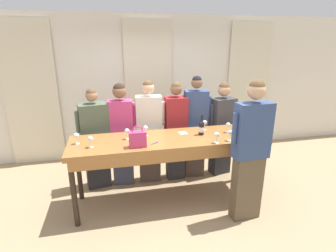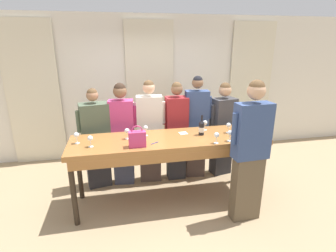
{
  "view_description": "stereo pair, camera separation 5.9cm",
  "coord_description": "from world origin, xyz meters",
  "px_view_note": "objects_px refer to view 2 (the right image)",
  "views": [
    {
      "loc": [
        -0.77,
        -3.37,
        2.3
      ],
      "look_at": [
        0.0,
        0.08,
        1.15
      ],
      "focal_mm": 28.0,
      "sensor_mm": 36.0,
      "label": 1
    },
    {
      "loc": [
        -0.72,
        -3.38,
        2.3
      ],
      "look_at": [
        0.0,
        0.08,
        1.15
      ],
      "focal_mm": 28.0,
      "sensor_mm": 36.0,
      "label": 2
    }
  ],
  "objects_px": {
    "guest_pink_top": "(122,133)",
    "wine_glass_back_mid": "(127,131)",
    "tasting_bar": "(169,144)",
    "guest_navy_coat": "(196,127)",
    "guest_striped_shirt": "(176,131)",
    "potted_plant": "(240,133)",
    "wine_glass_center_right": "(205,123)",
    "guest_cream_sweater": "(150,131)",
    "host_pouring": "(250,151)",
    "wine_bottle": "(202,128)",
    "wine_glass_front_mid": "(90,139)",
    "wine_glass_center_left": "(76,135)",
    "guest_olive_jacket": "(96,139)",
    "wine_glass_back_left": "(217,135)",
    "wine_glass_front_right": "(230,133)",
    "handbag": "(137,139)",
    "wine_glass_center_mid": "(229,125)",
    "guest_beige_cap": "(223,129)",
    "wine_glass_front_left": "(146,128)"
  },
  "relations": [
    {
      "from": "handbag",
      "to": "guest_striped_shirt",
      "type": "xyz_separation_m",
      "value": [
        0.73,
        0.89,
        -0.25
      ]
    },
    {
      "from": "wine_bottle",
      "to": "wine_glass_front_mid",
      "type": "bearing_deg",
      "value": -174.58
    },
    {
      "from": "tasting_bar",
      "to": "guest_cream_sweater",
      "type": "height_order",
      "value": "guest_cream_sweater"
    },
    {
      "from": "host_pouring",
      "to": "wine_glass_front_mid",
      "type": "bearing_deg",
      "value": 165.65
    },
    {
      "from": "wine_glass_center_right",
      "to": "guest_olive_jacket",
      "type": "bearing_deg",
      "value": 165.25
    },
    {
      "from": "wine_glass_front_mid",
      "to": "guest_olive_jacket",
      "type": "xyz_separation_m",
      "value": [
        0.01,
        0.78,
        -0.3
      ]
    },
    {
      "from": "guest_pink_top",
      "to": "guest_navy_coat",
      "type": "bearing_deg",
      "value": -0.0
    },
    {
      "from": "wine_glass_front_mid",
      "to": "wine_glass_back_left",
      "type": "height_order",
      "value": "same"
    },
    {
      "from": "wine_glass_back_mid",
      "to": "wine_glass_front_mid",
      "type": "bearing_deg",
      "value": -157.43
    },
    {
      "from": "potted_plant",
      "to": "tasting_bar",
      "type": "bearing_deg",
      "value": -140.7
    },
    {
      "from": "tasting_bar",
      "to": "guest_navy_coat",
      "type": "relative_size",
      "value": 1.56
    },
    {
      "from": "guest_striped_shirt",
      "to": "host_pouring",
      "type": "height_order",
      "value": "host_pouring"
    },
    {
      "from": "tasting_bar",
      "to": "guest_beige_cap",
      "type": "bearing_deg",
      "value": 31.94
    },
    {
      "from": "wine_glass_back_left",
      "to": "host_pouring",
      "type": "xyz_separation_m",
      "value": [
        0.34,
        -0.29,
        -0.13
      ]
    },
    {
      "from": "wine_glass_back_mid",
      "to": "guest_cream_sweater",
      "type": "relative_size",
      "value": 0.09
    },
    {
      "from": "wine_glass_center_left",
      "to": "wine_glass_center_right",
      "type": "xyz_separation_m",
      "value": [
        1.85,
        0.18,
        0.0
      ]
    },
    {
      "from": "potted_plant",
      "to": "host_pouring",
      "type": "bearing_deg",
      "value": -114.7
    },
    {
      "from": "wine_glass_center_left",
      "to": "wine_glass_center_mid",
      "type": "xyz_separation_m",
      "value": [
        2.15,
        -0.01,
        0.0
      ]
    },
    {
      "from": "wine_glass_front_left",
      "to": "guest_striped_shirt",
      "type": "height_order",
      "value": "guest_striped_shirt"
    },
    {
      "from": "guest_olive_jacket",
      "to": "potted_plant",
      "type": "relative_size",
      "value": 2.26
    },
    {
      "from": "wine_glass_front_left",
      "to": "wine_glass_center_mid",
      "type": "bearing_deg",
      "value": -5.68
    },
    {
      "from": "wine_bottle",
      "to": "guest_beige_cap",
      "type": "xyz_separation_m",
      "value": [
        0.61,
        0.63,
        -0.26
      ]
    },
    {
      "from": "guest_olive_jacket",
      "to": "wine_bottle",
      "type": "bearing_deg",
      "value": -22.46
    },
    {
      "from": "guest_cream_sweater",
      "to": "host_pouring",
      "type": "xyz_separation_m",
      "value": [
        1.1,
        -1.28,
        0.1
      ]
    },
    {
      "from": "guest_striped_shirt",
      "to": "wine_glass_back_left",
      "type": "bearing_deg",
      "value": -72.67
    },
    {
      "from": "wine_glass_center_right",
      "to": "guest_navy_coat",
      "type": "xyz_separation_m",
      "value": [
        0.0,
        0.44,
        -0.2
      ]
    },
    {
      "from": "guest_striped_shirt",
      "to": "potted_plant",
      "type": "xyz_separation_m",
      "value": [
        1.64,
        0.88,
        -0.45
      ]
    },
    {
      "from": "wine_glass_front_right",
      "to": "wine_glass_back_left",
      "type": "height_order",
      "value": "same"
    },
    {
      "from": "wine_glass_front_left",
      "to": "guest_navy_coat",
      "type": "distance_m",
      "value": 1.07
    },
    {
      "from": "wine_glass_center_left",
      "to": "guest_pink_top",
      "type": "height_order",
      "value": "guest_pink_top"
    },
    {
      "from": "wine_glass_center_right",
      "to": "wine_glass_back_left",
      "type": "xyz_separation_m",
      "value": [
        -0.04,
        -0.55,
        0.0
      ]
    },
    {
      "from": "host_pouring",
      "to": "handbag",
      "type": "bearing_deg",
      "value": 164.18
    },
    {
      "from": "wine_bottle",
      "to": "wine_glass_center_right",
      "type": "relative_size",
      "value": 1.93
    },
    {
      "from": "guest_pink_top",
      "to": "wine_glass_back_mid",
      "type": "bearing_deg",
      "value": -84.69
    },
    {
      "from": "wine_glass_front_right",
      "to": "host_pouring",
      "type": "relative_size",
      "value": 0.08
    },
    {
      "from": "guest_cream_sweater",
      "to": "guest_striped_shirt",
      "type": "xyz_separation_m",
      "value": [
        0.45,
        0.0,
        -0.02
      ]
    },
    {
      "from": "guest_cream_sweater",
      "to": "host_pouring",
      "type": "distance_m",
      "value": 1.69
    },
    {
      "from": "wine_glass_front_right",
      "to": "wine_glass_center_right",
      "type": "bearing_deg",
      "value": 108.5
    },
    {
      "from": "wine_glass_front_right",
      "to": "guest_pink_top",
      "type": "xyz_separation_m",
      "value": [
        -1.41,
        0.95,
        -0.22
      ]
    },
    {
      "from": "guest_pink_top",
      "to": "potted_plant",
      "type": "xyz_separation_m",
      "value": [
        2.54,
        0.88,
        -0.48
      ]
    },
    {
      "from": "wine_glass_center_left",
      "to": "guest_navy_coat",
      "type": "bearing_deg",
      "value": 18.39
    },
    {
      "from": "wine_glass_front_right",
      "to": "guest_striped_shirt",
      "type": "height_order",
      "value": "guest_striped_shirt"
    },
    {
      "from": "tasting_bar",
      "to": "wine_glass_front_left",
      "type": "distance_m",
      "value": 0.41
    },
    {
      "from": "guest_striped_shirt",
      "to": "wine_glass_center_right",
      "type": "bearing_deg",
      "value": -51.68
    },
    {
      "from": "wine_bottle",
      "to": "host_pouring",
      "type": "relative_size",
      "value": 0.16
    },
    {
      "from": "guest_pink_top",
      "to": "host_pouring",
      "type": "relative_size",
      "value": 0.9
    },
    {
      "from": "guest_beige_cap",
      "to": "guest_navy_coat",
      "type": "bearing_deg",
      "value": 180.0
    },
    {
      "from": "wine_glass_center_right",
      "to": "guest_olive_jacket",
      "type": "distance_m",
      "value": 1.74
    },
    {
      "from": "wine_glass_center_left",
      "to": "wine_glass_center_right",
      "type": "distance_m",
      "value": 1.86
    },
    {
      "from": "guest_beige_cap",
      "to": "wine_glass_front_left",
      "type": "bearing_deg",
      "value": -160.26
    }
  ]
}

